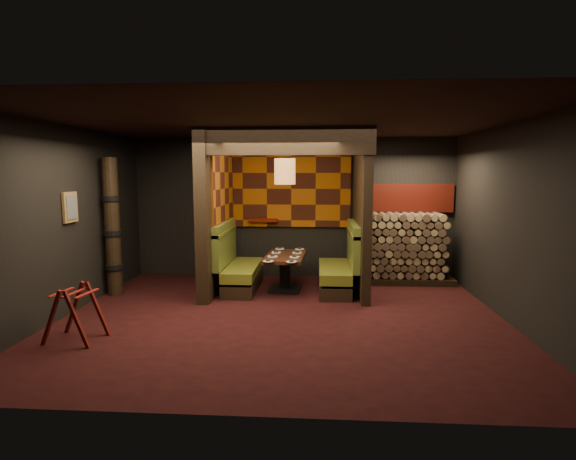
{
  "coord_description": "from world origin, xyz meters",
  "views": [
    {
      "loc": [
        0.5,
        -6.43,
        2.12
      ],
      "look_at": [
        0.0,
        1.3,
        1.15
      ],
      "focal_mm": 28.0,
      "sensor_mm": 36.0,
      "label": 1
    }
  ],
  "objects_px": {
    "totem_column": "(112,228)",
    "firewood_stack": "(408,248)",
    "luggage_rack": "(75,311)",
    "booth_bench_left": "(237,267)",
    "dining_table": "(285,267)",
    "pendant_lamp": "(285,171)",
    "booth_bench_right": "(340,269)"
  },
  "relations": [
    {
      "from": "totem_column",
      "to": "firewood_stack",
      "type": "distance_m",
      "value": 5.5
    },
    {
      "from": "luggage_rack",
      "to": "totem_column",
      "type": "bearing_deg",
      "value": 102.53
    },
    {
      "from": "booth_bench_left",
      "to": "luggage_rack",
      "type": "distance_m",
      "value": 3.16
    },
    {
      "from": "totem_column",
      "to": "dining_table",
      "type": "bearing_deg",
      "value": 8.8
    },
    {
      "from": "dining_table",
      "to": "firewood_stack",
      "type": "bearing_deg",
      "value": 18.52
    },
    {
      "from": "booth_bench_left",
      "to": "firewood_stack",
      "type": "xyz_separation_m",
      "value": [
        3.25,
        0.7,
        0.28
      ]
    },
    {
      "from": "booth_bench_left",
      "to": "luggage_rack",
      "type": "relative_size",
      "value": 2.1
    },
    {
      "from": "pendant_lamp",
      "to": "dining_table",
      "type": "bearing_deg",
      "value": 90.0
    },
    {
      "from": "firewood_stack",
      "to": "booth_bench_left",
      "type": "bearing_deg",
      "value": -167.83
    },
    {
      "from": "booth_bench_right",
      "to": "totem_column",
      "type": "xyz_separation_m",
      "value": [
        -3.98,
        -0.55,
        0.79
      ]
    },
    {
      "from": "booth_bench_right",
      "to": "dining_table",
      "type": "bearing_deg",
      "value": -174.93
    },
    {
      "from": "totem_column",
      "to": "booth_bench_left",
      "type": "bearing_deg",
      "value": 14.75
    },
    {
      "from": "booth_bench_left",
      "to": "luggage_rack",
      "type": "bearing_deg",
      "value": -120.59
    },
    {
      "from": "booth_bench_left",
      "to": "totem_column",
      "type": "height_order",
      "value": "totem_column"
    },
    {
      "from": "pendant_lamp",
      "to": "totem_column",
      "type": "bearing_deg",
      "value": -172.14
    },
    {
      "from": "booth_bench_right",
      "to": "luggage_rack",
      "type": "xyz_separation_m",
      "value": [
        -3.5,
        -2.72,
        -0.02
      ]
    },
    {
      "from": "luggage_rack",
      "to": "booth_bench_right",
      "type": "bearing_deg",
      "value": 37.83
    },
    {
      "from": "booth_bench_right",
      "to": "totem_column",
      "type": "bearing_deg",
      "value": -172.14
    },
    {
      "from": "booth_bench_left",
      "to": "pendant_lamp",
      "type": "relative_size",
      "value": 1.75
    },
    {
      "from": "luggage_rack",
      "to": "firewood_stack",
      "type": "bearing_deg",
      "value": 35.15
    },
    {
      "from": "dining_table",
      "to": "luggage_rack",
      "type": "height_order",
      "value": "luggage_rack"
    },
    {
      "from": "booth_bench_right",
      "to": "luggage_rack",
      "type": "distance_m",
      "value": 4.43
    },
    {
      "from": "booth_bench_left",
      "to": "totem_column",
      "type": "bearing_deg",
      "value": -165.25
    },
    {
      "from": "booth_bench_left",
      "to": "dining_table",
      "type": "relative_size",
      "value": 1.24
    },
    {
      "from": "dining_table",
      "to": "totem_column",
      "type": "bearing_deg",
      "value": -171.2
    },
    {
      "from": "dining_table",
      "to": "pendant_lamp",
      "type": "xyz_separation_m",
      "value": [
        -0.0,
        -0.05,
        1.73
      ]
    },
    {
      "from": "booth_bench_left",
      "to": "booth_bench_right",
      "type": "distance_m",
      "value": 1.89
    },
    {
      "from": "booth_bench_left",
      "to": "firewood_stack",
      "type": "bearing_deg",
      "value": 12.17
    },
    {
      "from": "booth_bench_right",
      "to": "firewood_stack",
      "type": "bearing_deg",
      "value": 27.35
    },
    {
      "from": "booth_bench_right",
      "to": "totem_column",
      "type": "height_order",
      "value": "totem_column"
    },
    {
      "from": "dining_table",
      "to": "firewood_stack",
      "type": "relative_size",
      "value": 0.75
    },
    {
      "from": "booth_bench_left",
      "to": "pendant_lamp",
      "type": "bearing_deg",
      "value": -8.85
    }
  ]
}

